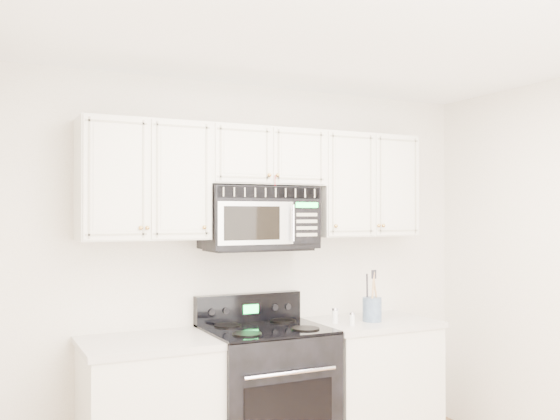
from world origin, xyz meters
TOP-DOWN VIEW (x-y plane):
  - room at (0.00, 0.00)m, footprint 3.51×3.51m
  - base_cabinet_right at (0.80, 1.44)m, footprint 0.86×0.65m
  - range at (-0.05, 1.42)m, footprint 0.78×0.71m
  - upper_cabinets at (0.00, 1.58)m, footprint 2.44×0.37m
  - microwave at (-0.03, 1.56)m, footprint 0.76×0.43m
  - utensil_crock at (0.77, 1.38)m, footprint 0.14×0.14m
  - shaker_salt at (0.49, 1.43)m, footprint 0.04×0.04m
  - shaker_pepper at (0.55, 1.30)m, footprint 0.04×0.04m

SIDE VIEW (x-z plane):
  - base_cabinet_right at x=0.80m, z-range -0.03..0.89m
  - range at x=-0.05m, z-range -0.08..1.05m
  - shaker_pepper at x=0.55m, z-range 0.92..1.01m
  - shaker_salt at x=0.49m, z-range 0.92..1.03m
  - utensil_crock at x=0.77m, z-range 0.83..1.19m
  - room at x=0.00m, z-range 0.00..2.60m
  - microwave at x=-0.03m, z-range 1.45..1.87m
  - upper_cabinets at x=0.00m, z-range 1.56..2.31m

